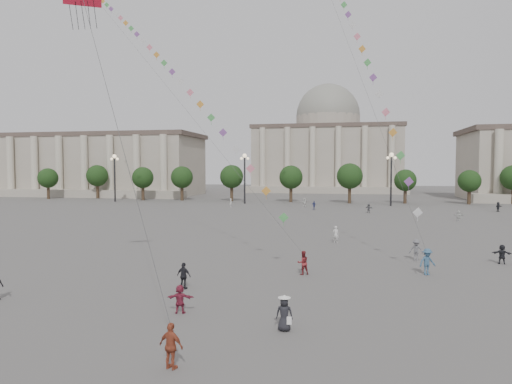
# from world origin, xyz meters

# --- Properties ---
(ground) EXTENTS (360.00, 360.00, 0.00)m
(ground) POSITION_xyz_m (0.00, 0.00, 0.00)
(ground) COLOR #54514F
(ground) RESTS_ON ground
(hall_west) EXTENTS (84.00, 26.22, 17.20)m
(hall_west) POSITION_xyz_m (-75.00, 93.89, 8.43)
(hall_west) COLOR gray
(hall_west) RESTS_ON ground
(hall_central) EXTENTS (48.30, 34.30, 35.50)m
(hall_central) POSITION_xyz_m (0.00, 129.22, 14.23)
(hall_central) COLOR gray
(hall_central) RESTS_ON ground
(tree_row) EXTENTS (137.12, 5.12, 8.00)m
(tree_row) POSITION_xyz_m (0.00, 78.00, 5.39)
(tree_row) COLOR #34251A
(tree_row) RESTS_ON ground
(lamp_post_far_west) EXTENTS (2.00, 0.90, 10.65)m
(lamp_post_far_west) POSITION_xyz_m (-45.00, 70.00, 7.35)
(lamp_post_far_west) COLOR #262628
(lamp_post_far_west) RESTS_ON ground
(lamp_post_mid_west) EXTENTS (2.00, 0.90, 10.65)m
(lamp_post_mid_west) POSITION_xyz_m (-15.00, 70.00, 7.35)
(lamp_post_mid_west) COLOR #262628
(lamp_post_mid_west) RESTS_ON ground
(lamp_post_mid_east) EXTENTS (2.00, 0.90, 10.65)m
(lamp_post_mid_east) POSITION_xyz_m (15.00, 70.00, 7.35)
(lamp_post_mid_east) COLOR #262628
(lamp_post_mid_east) RESTS_ON ground
(person_crowd_0) EXTENTS (1.02, 0.72, 1.60)m
(person_crowd_0) POSITION_xyz_m (0.49, 58.31, 0.80)
(person_crowd_0) COLOR navy
(person_crowd_0) RESTS_ON ground
(person_crowd_3) EXTENTS (1.48, 0.66, 1.54)m
(person_crowd_3) POSITION_xyz_m (18.26, 14.17, 0.77)
(person_crowd_3) COLOR black
(person_crowd_3) RESTS_ON ground
(person_crowd_4) EXTENTS (1.56, 1.46, 1.75)m
(person_crowd_4) POSITION_xyz_m (-1.80, 64.60, 0.88)
(person_crowd_4) COLOR white
(person_crowd_4) RESTS_ON ground
(person_crowd_6) EXTENTS (1.25, 0.89, 1.76)m
(person_crowd_6) POSITION_xyz_m (11.81, 14.23, 0.88)
(person_crowd_6) COLOR #5E5E63
(person_crowd_6) RESTS_ON ground
(person_crowd_7) EXTENTS (1.49, 0.80, 1.53)m
(person_crowd_7) POSITION_xyz_m (21.96, 44.67, 0.76)
(person_crowd_7) COLOR silver
(person_crowd_7) RESTS_ON ground
(person_crowd_9) EXTENTS (1.51, 1.45, 1.72)m
(person_crowd_9) POSITION_xyz_m (32.10, 60.80, 0.86)
(person_crowd_9) COLOR black
(person_crowd_9) RESTS_ON ground
(person_crowd_10) EXTENTS (0.45, 0.64, 1.65)m
(person_crowd_10) POSITION_xyz_m (-15.83, 61.39, 0.83)
(person_crowd_10) COLOR white
(person_crowd_10) RESTS_ON ground
(person_crowd_12) EXTENTS (1.40, 1.34, 1.59)m
(person_crowd_12) POSITION_xyz_m (9.96, 54.27, 0.79)
(person_crowd_12) COLOR #59595D
(person_crowd_12) RESTS_ON ground
(person_crowd_13) EXTENTS (0.74, 0.63, 1.73)m
(person_crowd_13) POSITION_xyz_m (5.16, 21.97, 0.86)
(person_crowd_13) COLOR silver
(person_crowd_13) RESTS_ON ground
(tourist_0) EXTENTS (1.11, 0.68, 1.76)m
(tourist_0) POSITION_xyz_m (-0.28, -8.70, 0.88)
(tourist_0) COLOR #9E442B
(tourist_0) RESTS_ON ground
(tourist_1) EXTENTS (1.05, 0.63, 1.66)m
(tourist_1) POSITION_xyz_m (-3.77, 2.20, 0.83)
(tourist_1) COLOR black
(tourist_1) RESTS_ON ground
(tourist_2) EXTENTS (1.45, 0.66, 1.51)m
(tourist_2) POSITION_xyz_m (-2.31, -2.37, 0.75)
(tourist_2) COLOR maroon
(tourist_2) RESTS_ON ground
(kite_flyer_0) EXTENTS (1.03, 0.95, 1.70)m
(kite_flyer_0) POSITION_xyz_m (3.18, 7.52, 0.85)
(kite_flyer_0) COLOR maroon
(kite_flyer_0) RESTS_ON ground
(kite_flyer_1) EXTENTS (1.40, 1.13, 1.88)m
(kite_flyer_1) POSITION_xyz_m (11.82, 9.09, 0.94)
(kite_flyer_1) COLOR #355878
(kite_flyer_1) RESTS_ON ground
(hat_person) EXTENTS (0.82, 0.60, 1.69)m
(hat_person) POSITION_xyz_m (3.37, -3.88, 0.85)
(hat_person) COLOR black
(hat_person) RESTS_ON ground
(dragon_kite) EXTENTS (5.71, 5.50, 20.94)m
(dragon_kite) POSITION_xyz_m (-9.39, 0.66, 16.99)
(dragon_kite) COLOR red
(dragon_kite) RESTS_ON ground
(kite_train_west) EXTENTS (42.75, 42.91, 73.38)m
(kite_train_west) POSITION_xyz_m (-19.37, 30.43, 23.10)
(kite_train_west) COLOR #3F3F3F
(kite_train_west) RESTS_ON ground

